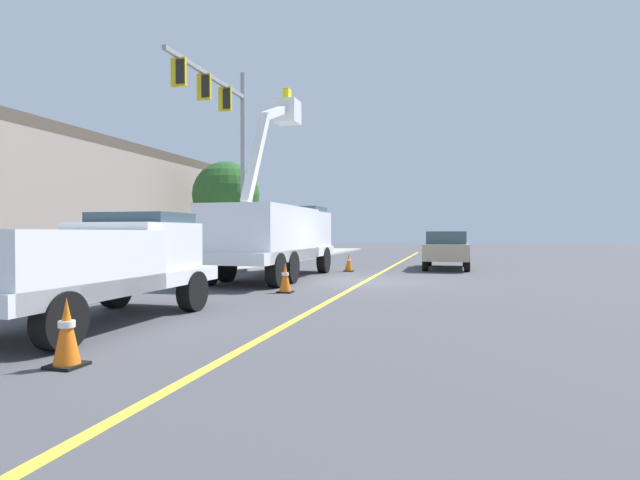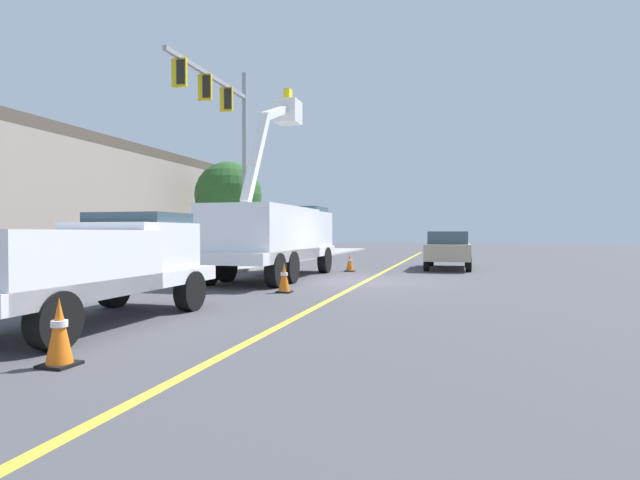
# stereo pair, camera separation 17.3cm
# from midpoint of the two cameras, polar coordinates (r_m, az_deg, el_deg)

# --- Properties ---
(ground) EXTENTS (120.00, 120.00, 0.00)m
(ground) POSITION_cam_midpoint_polar(r_m,az_deg,el_deg) (17.17, 5.47, -4.66)
(ground) COLOR #47474C
(sidewalk_far_side) EXTENTS (60.04, 4.31, 0.12)m
(sidewalk_far_side) POSITION_cam_midpoint_polar(r_m,az_deg,el_deg) (19.84, -16.10, -3.77)
(sidewalk_far_side) COLOR #9E9E99
(sidewalk_far_side) RESTS_ON ground
(lane_centre_stripe) EXTENTS (50.00, 0.75, 0.01)m
(lane_centre_stripe) POSITION_cam_midpoint_polar(r_m,az_deg,el_deg) (17.17, 5.47, -4.64)
(lane_centre_stripe) COLOR yellow
(lane_centre_stripe) RESTS_ON ground
(utility_bucket_truck) EXTENTS (8.23, 2.67, 7.28)m
(utility_bucket_truck) POSITION_cam_midpoint_polar(r_m,az_deg,el_deg) (18.32, -4.77, 0.77)
(utility_bucket_truck) COLOR white
(utility_bucket_truck) RESTS_ON ground
(service_pickup_truck) EXTENTS (5.62, 2.24, 2.06)m
(service_pickup_truck) POSITION_cam_midpoint_polar(r_m,az_deg,el_deg) (9.97, -24.16, -2.31)
(service_pickup_truck) COLOR white
(service_pickup_truck) RESTS_ON ground
(passing_minivan) EXTENTS (4.82, 2.00, 1.69)m
(passing_minivan) POSITION_cam_midpoint_polar(r_m,az_deg,el_deg) (23.65, 14.49, -0.79)
(passing_minivan) COLOR tan
(passing_minivan) RESTS_ON ground
(traffic_cone_leading) EXTENTS (0.40, 0.40, 0.86)m
(traffic_cone_leading) POSITION_cam_midpoint_polar(r_m,az_deg,el_deg) (7.09, -26.71, -9.29)
(traffic_cone_leading) COLOR black
(traffic_cone_leading) RESTS_ON ground
(traffic_cone_mid_front) EXTENTS (0.40, 0.40, 0.82)m
(traffic_cone_mid_front) POSITION_cam_midpoint_polar(r_m,az_deg,el_deg) (13.90, -3.71, -4.29)
(traffic_cone_mid_front) COLOR black
(traffic_cone_mid_front) RESTS_ON ground
(traffic_cone_mid_rear) EXTENTS (0.40, 0.40, 0.77)m
(traffic_cone_mid_rear) POSITION_cam_midpoint_polar(r_m,az_deg,el_deg) (21.34, 3.62, -2.55)
(traffic_cone_mid_rear) COLOR black
(traffic_cone_mid_rear) RESTS_ON ground
(traffic_signal_mast) EXTENTS (6.54, 0.60, 8.87)m
(traffic_signal_mast) POSITION_cam_midpoint_polar(r_m,az_deg,el_deg) (21.90, -10.37, 12.49)
(traffic_signal_mast) COLOR gray
(traffic_signal_mast) RESTS_ON ground
(commercial_building_backdrop) EXTENTS (21.89, 10.13, 5.97)m
(commercial_building_backdrop) POSITION_cam_midpoint_polar(r_m,az_deg,el_deg) (27.92, -30.11, 3.50)
(commercial_building_backdrop) COLOR gray
(commercial_building_backdrop) RESTS_ON ground
(street_tree_right) EXTENTS (3.69, 3.69, 5.56)m
(street_tree_right) POSITION_cam_midpoint_polar(r_m,az_deg,el_deg) (28.46, -10.11, 4.99)
(street_tree_right) COLOR brown
(street_tree_right) RESTS_ON ground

